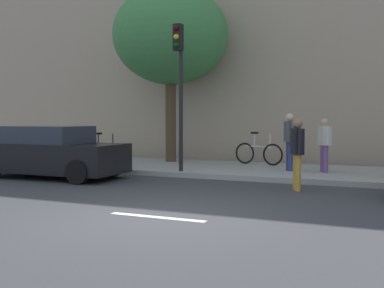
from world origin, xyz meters
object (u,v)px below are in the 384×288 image
Objects in this scene: pedestrian_with_bag at (297,148)px; street_tree at (170,36)px; pedestrian_in_dark_shirt at (324,141)px; parked_car_dark at (51,153)px; bicycle_upright at (102,154)px; pedestrian_with_backpack at (290,137)px; bicycle_leaning at (259,153)px; traffic_light at (179,73)px.

street_tree is at bearing 142.79° from pedestrian_with_bag.
pedestrian_in_dark_shirt reaches higher than parked_car_dark.
street_tree reaches higher than pedestrian_with_bag.
parked_car_dark reaches higher than bicycle_upright.
pedestrian_with_bag is 0.40× the size of parked_car_dark.
pedestrian_in_dark_shirt reaches higher than pedestrian_with_bag.
pedestrian_with_backpack is 1.10× the size of pedestrian_in_dark_shirt.
bicycle_upright is (-6.80, -1.14, -0.52)m from pedestrian_in_dark_shirt.
pedestrian_with_backpack is at bearing -15.76° from street_tree.
street_tree is 5.19m from bicycle_leaning.
street_tree reaches higher than bicycle_leaning.
pedestrian_with_bag is 4.65m from bicycle_leaning.
pedestrian_in_dark_shirt reaches higher than bicycle_upright.
pedestrian_with_backpack is at bearing -46.97° from bicycle_leaning.
bicycle_leaning is 6.67m from parked_car_dark.
street_tree is at bearing 167.03° from pedestrian_in_dark_shirt.
street_tree reaches higher than bicycle_upright.
bicycle_leaning is 0.98× the size of bicycle_upright.
traffic_light reaches higher than bicycle_leaning.
parked_car_dark is (-6.18, -3.15, -0.42)m from pedestrian_with_backpack.
traffic_light is 4.36m from pedestrian_with_bag.
bicycle_leaning is 0.41× the size of parked_car_dark.
bicycle_leaning is at bearing 116.51° from pedestrian_with_bag.
traffic_light is at bearing -59.42° from street_tree.
pedestrian_in_dark_shirt is (0.26, 2.73, 0.07)m from pedestrian_with_bag.
pedestrian_with_bag is at bearing -95.41° from pedestrian_in_dark_shirt.
pedestrian_in_dark_shirt is 0.87× the size of bicycle_upright.
pedestrian_with_bag reaches higher than parked_car_dark.
traffic_light reaches higher than pedestrian_with_bag.
pedestrian_in_dark_shirt is at bearing 23.74° from parked_car_dark.
pedestrian_in_dark_shirt is 7.84m from parked_car_dark.
pedestrian_with_backpack is at bearing 27.02° from parked_car_dark.
pedestrian_with_bag is 6.75m from bicycle_upright.
pedestrian_in_dark_shirt is 2.77m from bicycle_leaning.
traffic_light is 0.68× the size of street_tree.
parked_car_dark is at bearing -136.70° from bicycle_leaning.
bicycle_leaning is (-2.07, 4.14, -0.46)m from pedestrian_with_bag.
bicycle_upright is (-5.80, -1.13, -0.60)m from pedestrian_with_backpack.
pedestrian_with_bag is at bearing -74.79° from pedestrian_with_backpack.
pedestrian_with_bag reaches higher than bicycle_upright.
parked_car_dark reaches higher than bicycle_leaning.
traffic_light is 2.50× the size of pedestrian_with_bag.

